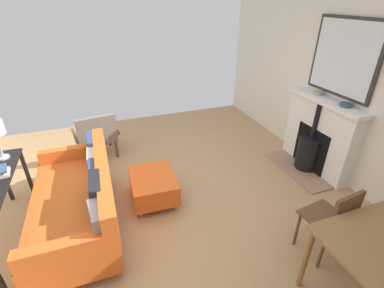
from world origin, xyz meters
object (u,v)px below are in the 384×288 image
object	(u,v)px
mantel_bowl_near	(317,93)
fireplace	(317,139)
ottoman	(153,185)
dining_chair_near_fireplace	(334,218)
sofa	(80,200)
armchair_accent	(96,134)
mantel_bowl_far	(346,105)

from	to	relation	value
mantel_bowl_near	fireplace	bearing A→B (deg)	81.57
ottoman	dining_chair_near_fireplace	xyz separation A→B (m)	(-1.46, 1.50, 0.29)
mantel_bowl_near	sofa	bearing A→B (deg)	4.58
armchair_accent	dining_chair_near_fireplace	xyz separation A→B (m)	(-2.07, 2.88, 0.08)
sofa	dining_chair_near_fireplace	size ratio (longest dim) A/B	2.14
mantel_bowl_near	armchair_accent	size ratio (longest dim) A/B	0.18
fireplace	armchair_accent	world-z (taller)	fireplace
mantel_bowl_far	sofa	bearing A→B (deg)	-4.01
mantel_bowl_far	sofa	distance (m)	3.53
sofa	armchair_accent	world-z (taller)	sofa
fireplace	sofa	world-z (taller)	fireplace
dining_chair_near_fireplace	sofa	bearing A→B (deg)	-29.92
sofa	ottoman	xyz separation A→B (m)	(-0.88, -0.15, -0.13)
sofa	mantel_bowl_far	bearing A→B (deg)	175.99
fireplace	dining_chair_near_fireplace	bearing A→B (deg)	52.86
mantel_bowl_far	ottoman	bearing A→B (deg)	-8.74
sofa	mantel_bowl_near	bearing A→B (deg)	-175.42
sofa	fireplace	bearing A→B (deg)	-179.07
sofa	ottoman	size ratio (longest dim) A/B	2.53
mantel_bowl_near	ottoman	bearing A→B (deg)	2.77
fireplace	ottoman	bearing A→B (deg)	-2.19
armchair_accent	dining_chair_near_fireplace	size ratio (longest dim) A/B	0.93
mantel_bowl_near	mantel_bowl_far	distance (m)	0.51
fireplace	ottoman	size ratio (longest dim) A/B	1.79
mantel_bowl_far	armchair_accent	distance (m)	3.70
ottoman	armchair_accent	world-z (taller)	armchair_accent
armchair_accent	mantel_bowl_near	bearing A→B (deg)	158.19
mantel_bowl_far	armchair_accent	size ratio (longest dim) A/B	0.19
ottoman	mantel_bowl_near	bearing A→B (deg)	-177.23
ottoman	armchair_accent	xyz separation A→B (m)	(0.61, -1.39, 0.21)
fireplace	mantel_bowl_far	distance (m)	0.72
dining_chair_near_fireplace	ottoman	bearing A→B (deg)	-45.77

